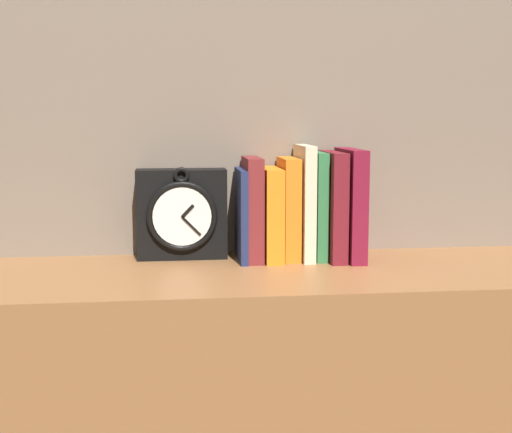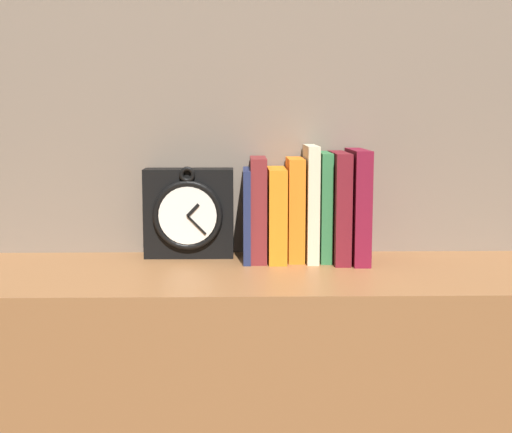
{
  "view_description": "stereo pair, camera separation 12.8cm",
  "coord_description": "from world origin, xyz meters",
  "px_view_note": "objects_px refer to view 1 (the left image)",
  "views": [
    {
      "loc": [
        -0.15,
        -1.26,
        1.04
      ],
      "look_at": [
        0.0,
        0.0,
        0.86
      ],
      "focal_mm": 50.0,
      "sensor_mm": 36.0,
      "label": 1
    },
    {
      "loc": [
        -0.03,
        -1.26,
        1.04
      ],
      "look_at": [
        0.0,
        0.0,
        0.86
      ],
      "focal_mm": 50.0,
      "sensor_mm": 36.0,
      "label": 2
    }
  ],
  "objects_px": {
    "book_slot5_green": "(317,205)",
    "book_slot2_orange": "(271,214)",
    "book_slot1_maroon": "(253,209)",
    "book_slot3_orange": "(289,208)",
    "book_slot0_navy": "(241,215)",
    "book_slot7_maroon": "(350,204)",
    "book_slot6_maroon": "(332,206)",
    "clock": "(182,214)",
    "book_slot4_cream": "(304,202)"
  },
  "relations": [
    {
      "from": "book_slot5_green",
      "to": "book_slot4_cream",
      "type": "bearing_deg",
      "value": -170.97
    },
    {
      "from": "book_slot7_maroon",
      "to": "book_slot6_maroon",
      "type": "bearing_deg",
      "value": 174.2
    },
    {
      "from": "book_slot5_green",
      "to": "book_slot6_maroon",
      "type": "distance_m",
      "value": 0.03
    },
    {
      "from": "book_slot3_orange",
      "to": "book_slot5_green",
      "type": "relative_size",
      "value": 0.95
    },
    {
      "from": "clock",
      "to": "book_slot3_orange",
      "type": "relative_size",
      "value": 0.92
    },
    {
      "from": "clock",
      "to": "book_slot5_green",
      "type": "bearing_deg",
      "value": -5.32
    },
    {
      "from": "book_slot6_maroon",
      "to": "book_slot4_cream",
      "type": "bearing_deg",
      "value": 170.76
    },
    {
      "from": "book_slot0_navy",
      "to": "book_slot4_cream",
      "type": "xyz_separation_m",
      "value": [
        0.12,
        0.0,
        0.02
      ]
    },
    {
      "from": "book_slot3_orange",
      "to": "book_slot5_green",
      "type": "bearing_deg",
      "value": -2.09
    },
    {
      "from": "clock",
      "to": "book_slot5_green",
      "type": "distance_m",
      "value": 0.27
    },
    {
      "from": "book_slot2_orange",
      "to": "book_slot7_maroon",
      "type": "bearing_deg",
      "value": -3.85
    },
    {
      "from": "book_slot0_navy",
      "to": "book_slot7_maroon",
      "type": "bearing_deg",
      "value": -3.14
    },
    {
      "from": "book_slot1_maroon",
      "to": "book_slot3_orange",
      "type": "distance_m",
      "value": 0.07
    },
    {
      "from": "book_slot5_green",
      "to": "book_slot2_orange",
      "type": "bearing_deg",
      "value": -176.27
    },
    {
      "from": "book_slot1_maroon",
      "to": "book_slot5_green",
      "type": "height_order",
      "value": "book_slot5_green"
    },
    {
      "from": "book_slot3_orange",
      "to": "book_slot5_green",
      "type": "height_order",
      "value": "book_slot5_green"
    },
    {
      "from": "book_slot6_maroon",
      "to": "book_slot0_navy",
      "type": "bearing_deg",
      "value": 177.38
    },
    {
      "from": "clock",
      "to": "book_slot5_green",
      "type": "xyz_separation_m",
      "value": [
        0.27,
        -0.02,
        0.02
      ]
    },
    {
      "from": "book_slot6_maroon",
      "to": "book_slot2_orange",
      "type": "bearing_deg",
      "value": 176.72
    },
    {
      "from": "book_slot0_navy",
      "to": "book_slot7_maroon",
      "type": "xyz_separation_m",
      "value": [
        0.21,
        -0.01,
        0.02
      ]
    },
    {
      "from": "book_slot4_cream",
      "to": "book_slot6_maroon",
      "type": "height_order",
      "value": "book_slot4_cream"
    },
    {
      "from": "book_slot0_navy",
      "to": "book_slot2_orange",
      "type": "xyz_separation_m",
      "value": [
        0.06,
        -0.0,
        0.0
      ]
    },
    {
      "from": "book_slot7_maroon",
      "to": "book_slot3_orange",
      "type": "bearing_deg",
      "value": 171.17
    },
    {
      "from": "book_slot2_orange",
      "to": "book_slot7_maroon",
      "type": "height_order",
      "value": "book_slot7_maroon"
    },
    {
      "from": "book_slot6_maroon",
      "to": "book_slot1_maroon",
      "type": "bearing_deg",
      "value": 176.26
    },
    {
      "from": "clock",
      "to": "book_slot0_navy",
      "type": "bearing_deg",
      "value": -14.43
    },
    {
      "from": "book_slot5_green",
      "to": "book_slot6_maroon",
      "type": "height_order",
      "value": "same"
    },
    {
      "from": "clock",
      "to": "book_slot0_navy",
      "type": "height_order",
      "value": "clock"
    },
    {
      "from": "clock",
      "to": "book_slot6_maroon",
      "type": "bearing_deg",
      "value": -7.32
    },
    {
      "from": "clock",
      "to": "book_slot2_orange",
      "type": "bearing_deg",
      "value": -10.09
    },
    {
      "from": "clock",
      "to": "book_slot4_cream",
      "type": "height_order",
      "value": "book_slot4_cream"
    },
    {
      "from": "clock",
      "to": "book_slot1_maroon",
      "type": "height_order",
      "value": "book_slot1_maroon"
    },
    {
      "from": "book_slot6_maroon",
      "to": "clock",
      "type": "bearing_deg",
      "value": 172.68
    },
    {
      "from": "book_slot0_navy",
      "to": "book_slot7_maroon",
      "type": "height_order",
      "value": "book_slot7_maroon"
    },
    {
      "from": "clock",
      "to": "book_slot7_maroon",
      "type": "relative_size",
      "value": 0.85
    },
    {
      "from": "book_slot4_cream",
      "to": "book_slot1_maroon",
      "type": "bearing_deg",
      "value": 179.2
    },
    {
      "from": "book_slot2_orange",
      "to": "clock",
      "type": "bearing_deg",
      "value": 169.91
    },
    {
      "from": "book_slot1_maroon",
      "to": "book_slot4_cream",
      "type": "distance_m",
      "value": 0.1
    },
    {
      "from": "clock",
      "to": "book_slot7_maroon",
      "type": "bearing_deg",
      "value": -7.15
    },
    {
      "from": "clock",
      "to": "book_slot3_orange",
      "type": "height_order",
      "value": "book_slot3_orange"
    },
    {
      "from": "book_slot1_maroon",
      "to": "book_slot2_orange",
      "type": "relative_size",
      "value": 1.12
    },
    {
      "from": "book_slot3_orange",
      "to": "book_slot6_maroon",
      "type": "height_order",
      "value": "book_slot6_maroon"
    },
    {
      "from": "book_slot0_navy",
      "to": "book_slot3_orange",
      "type": "distance_m",
      "value": 0.1
    },
    {
      "from": "book_slot5_green",
      "to": "book_slot3_orange",
      "type": "bearing_deg",
      "value": 177.91
    },
    {
      "from": "book_slot3_orange",
      "to": "book_slot4_cream",
      "type": "distance_m",
      "value": 0.03
    },
    {
      "from": "book_slot2_orange",
      "to": "book_slot4_cream",
      "type": "bearing_deg",
      "value": 1.63
    },
    {
      "from": "book_slot0_navy",
      "to": "book_slot2_orange",
      "type": "distance_m",
      "value": 0.06
    },
    {
      "from": "book_slot1_maroon",
      "to": "book_slot4_cream",
      "type": "relative_size",
      "value": 0.9
    },
    {
      "from": "book_slot3_orange",
      "to": "book_slot1_maroon",
      "type": "bearing_deg",
      "value": -176.21
    },
    {
      "from": "book_slot0_navy",
      "to": "book_slot5_green",
      "type": "height_order",
      "value": "book_slot5_green"
    }
  ]
}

